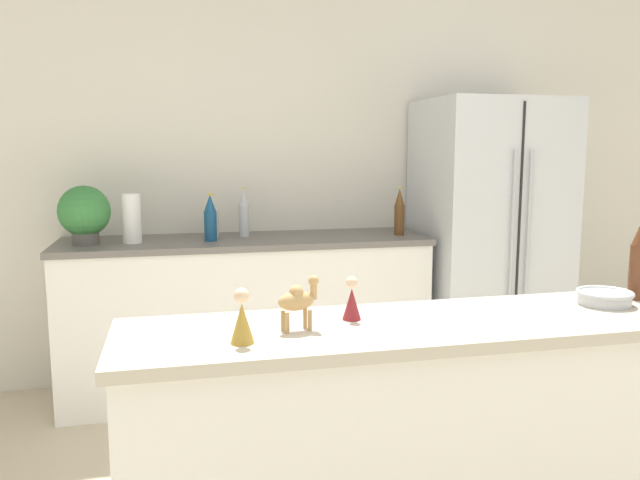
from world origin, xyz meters
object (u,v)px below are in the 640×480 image
(back_bottle_1, at_px, (212,217))
(back_bottle_0, at_px, (210,218))
(paper_towel_roll, at_px, (131,218))
(back_bottle_3, at_px, (244,213))
(wise_man_figurine_crimson, at_px, (352,301))
(back_bottle_2, at_px, (399,212))
(refrigerator, at_px, (488,241))
(camel_figurine, at_px, (298,299))
(fruit_bowl, at_px, (605,297))
(wise_man_figurine_blue, at_px, (242,320))
(potted_plant, at_px, (84,213))

(back_bottle_1, bearing_deg, back_bottle_0, -97.74)
(paper_towel_roll, height_order, back_bottle_3, back_bottle_3)
(wise_man_figurine_crimson, bearing_deg, back_bottle_2, 65.42)
(back_bottle_1, relative_size, back_bottle_3, 0.86)
(refrigerator, height_order, camel_figurine, refrigerator)
(paper_towel_roll, bearing_deg, back_bottle_2, -0.95)
(fruit_bowl, xyz_separation_m, wise_man_figurine_crimson, (-0.86, 0.02, 0.03))
(paper_towel_roll, relative_size, wise_man_figurine_blue, 1.84)
(camel_figurine, distance_m, wise_man_figurine_blue, 0.19)
(camel_figurine, height_order, wise_man_figurine_blue, camel_figurine)
(wise_man_figurine_blue, bearing_deg, back_bottle_1, 88.43)
(refrigerator, xyz_separation_m, wise_man_figurine_crimson, (-1.41, -1.79, 0.12))
(back_bottle_2, relative_size, wise_man_figurine_blue, 1.96)
(back_bottle_2, xyz_separation_m, wise_man_figurine_crimson, (-0.82, -1.80, -0.08))
(potted_plant, bearing_deg, back_bottle_3, 7.40)
(wise_man_figurine_blue, relative_size, wise_man_figurine_crimson, 1.13)
(potted_plant, distance_m, wise_man_figurine_crimson, 2.07)
(back_bottle_3, height_order, fruit_bowl, back_bottle_3)
(wise_man_figurine_crimson, bearing_deg, fruit_bowl, -1.00)
(refrigerator, bearing_deg, paper_towel_roll, 179.23)
(back_bottle_1, distance_m, back_bottle_3, 0.19)
(back_bottle_2, xyz_separation_m, back_bottle_3, (-0.93, 0.14, 0.00))
(back_bottle_0, xyz_separation_m, back_bottle_1, (0.02, 0.16, -0.01))
(fruit_bowl, distance_m, wise_man_figurine_crimson, 0.86)
(back_bottle_1, distance_m, back_bottle_2, 1.12)
(wise_man_figurine_crimson, bearing_deg, potted_plant, 118.35)
(wise_man_figurine_crimson, bearing_deg, back_bottle_3, 93.08)
(refrigerator, relative_size, paper_towel_roll, 6.37)
(refrigerator, relative_size, fruit_bowl, 9.64)
(wise_man_figurine_crimson, bearing_deg, paper_towel_roll, 112.07)
(wise_man_figurine_blue, bearing_deg, paper_towel_roll, 101.23)
(back_bottle_3, bearing_deg, paper_towel_roll, -169.70)
(back_bottle_1, bearing_deg, potted_plant, -168.49)
(back_bottle_0, bearing_deg, refrigerator, -0.35)
(potted_plant, xyz_separation_m, wise_man_figurine_blue, (0.64, -1.98, -0.10))
(camel_figurine, relative_size, wise_man_figurine_crimson, 1.17)
(back_bottle_1, xyz_separation_m, camel_figurine, (0.11, -2.04, -0.03))
(back_bottle_0, height_order, back_bottle_1, back_bottle_0)
(refrigerator, xyz_separation_m, camel_figurine, (-1.59, -1.87, 0.15))
(back_bottle_3, relative_size, wise_man_figurine_crimson, 2.24)
(refrigerator, distance_m, back_bottle_0, 1.73)
(back_bottle_0, height_order, wise_man_figurine_blue, back_bottle_0)
(fruit_bowl, height_order, camel_figurine, camel_figurine)
(paper_towel_roll, xyz_separation_m, back_bottle_3, (0.63, 0.12, 0.00))
(paper_towel_roll, bearing_deg, fruit_bowl, -48.90)
(fruit_bowl, relative_size, wise_man_figurine_crimson, 1.37)
(back_bottle_2, distance_m, fruit_bowl, 1.81)
(back_bottle_0, distance_m, back_bottle_1, 0.16)
(back_bottle_3, distance_m, wise_man_figurine_crimson, 1.94)
(back_bottle_1, relative_size, camel_figurine, 1.65)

